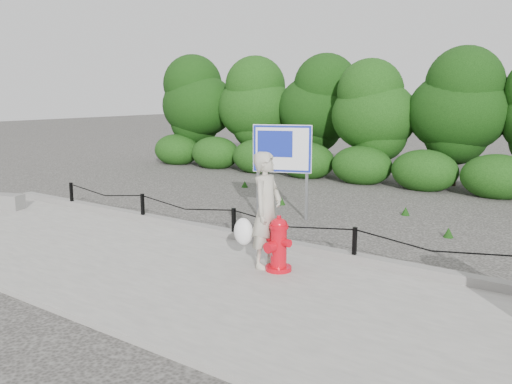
{
  "coord_description": "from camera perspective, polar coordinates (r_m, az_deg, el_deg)",
  "views": [
    {
      "loc": [
        6.17,
        -7.84,
        2.84
      ],
      "look_at": [
        0.38,
        0.2,
        1.0
      ],
      "focal_mm": 38.0,
      "sensor_mm": 36.0,
      "label": 1
    }
  ],
  "objects": [
    {
      "name": "fire_hydrant",
      "position": [
        8.46,
        2.36,
        -5.55
      ],
      "size": [
        0.48,
        0.5,
        0.88
      ],
      "rotation": [
        0.0,
        0.0,
        -0.19
      ],
      "color": "red",
      "rests_on": "sidewalk"
    },
    {
      "name": "advertising_sign",
      "position": [
        12.08,
        2.75,
        4.13
      ],
      "size": [
        1.25,
        0.55,
        2.13
      ],
      "rotation": [
        0.0,
        0.0,
        0.38
      ],
      "color": "slate",
      "rests_on": "ground"
    },
    {
      "name": "chain_barrier",
      "position": [
        10.26,
        -2.36,
        -2.93
      ],
      "size": [
        10.06,
        0.06,
        0.6
      ],
      "color": "black",
      "rests_on": "sidewalk"
    },
    {
      "name": "sidewalk",
      "position": [
        8.95,
        -10.34,
        -7.9
      ],
      "size": [
        14.0,
        4.0,
        0.08
      ],
      "primitive_type": "cube",
      "color": "gray",
      "rests_on": "ground"
    },
    {
      "name": "pedestrian",
      "position": [
        8.55,
        0.98,
        -2.06
      ],
      "size": [
        0.78,
        0.72,
        1.85
      ],
      "rotation": [
        0.0,
        0.0,
        1.7
      ],
      "color": "#B0A997",
      "rests_on": "sidewalk"
    },
    {
      "name": "curb",
      "position": [
        10.37,
        -2.18,
        -4.52
      ],
      "size": [
        14.0,
        0.22,
        0.14
      ],
      "primitive_type": "cube",
      "color": "slate",
      "rests_on": "sidewalk"
    },
    {
      "name": "concrete_block",
      "position": [
        14.34,
        -25.27,
        -0.89
      ],
      "size": [
        1.16,
        0.76,
        0.35
      ],
      "primitive_type": "cube",
      "rotation": [
        0.0,
        0.0,
        0.38
      ],
      "color": "slate",
      "rests_on": "sidewalk"
    },
    {
      "name": "treeline",
      "position": [
        17.51,
        19.15,
        9.12
      ],
      "size": [
        20.51,
        3.74,
        5.12
      ],
      "color": "black",
      "rests_on": "ground"
    },
    {
      "name": "ground",
      "position": [
        10.38,
        -2.34,
        -5.38
      ],
      "size": [
        90.0,
        90.0,
        0.0
      ],
      "primitive_type": "plane",
      "color": "#2D2B28",
      "rests_on": "ground"
    }
  ]
}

